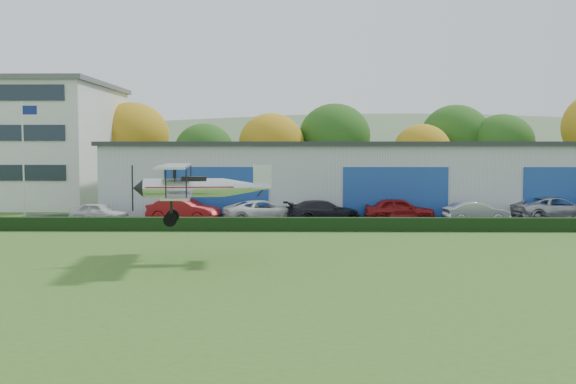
{
  "coord_description": "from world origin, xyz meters",
  "views": [
    {
      "loc": [
        -1.51,
        -23.6,
        4.89
      ],
      "look_at": [
        -2.01,
        9.74,
        2.72
      ],
      "focal_mm": 42.57,
      "sensor_mm": 36.0,
      "label": 1
    }
  ],
  "objects_px": {
    "car_5": "(476,212)",
    "hangar": "(384,177)",
    "flagpole": "(25,149)",
    "car_0": "(99,213)",
    "car_1": "(184,210)",
    "car_2": "(264,211)",
    "biplane": "(196,186)",
    "car_6": "(556,209)",
    "car_3": "(323,211)",
    "car_4": "(400,210)"
  },
  "relations": [
    {
      "from": "flagpole",
      "to": "car_5",
      "type": "xyz_separation_m",
      "value": [
        29.85,
        -1.69,
        -4.05
      ]
    },
    {
      "from": "car_6",
      "to": "biplane",
      "type": "distance_m",
      "value": 26.97
    },
    {
      "from": "car_1",
      "to": "car_4",
      "type": "bearing_deg",
      "value": -69.69
    },
    {
      "from": "car_3",
      "to": "flagpole",
      "type": "bearing_deg",
      "value": 66.8
    },
    {
      "from": "car_2",
      "to": "biplane",
      "type": "distance_m",
      "value": 15.23
    },
    {
      "from": "car_0",
      "to": "hangar",
      "type": "bearing_deg",
      "value": -48.91
    },
    {
      "from": "car_1",
      "to": "car_3",
      "type": "xyz_separation_m",
      "value": [
        9.05,
        0.08,
        -0.07
      ]
    },
    {
      "from": "car_2",
      "to": "car_3",
      "type": "height_order",
      "value": "car_2"
    },
    {
      "from": "hangar",
      "to": "car_2",
      "type": "distance_m",
      "value": 11.7
    },
    {
      "from": "flagpole",
      "to": "car_2",
      "type": "xyz_separation_m",
      "value": [
        16.14,
        -1.57,
        -4.01
      ]
    },
    {
      "from": "hangar",
      "to": "car_3",
      "type": "bearing_deg",
      "value": -122.97
    },
    {
      "from": "car_4",
      "to": "flagpole",
      "type": "bearing_deg",
      "value": 89.39
    },
    {
      "from": "car_4",
      "to": "car_1",
      "type": "bearing_deg",
      "value": 94.06
    },
    {
      "from": "hangar",
      "to": "flagpole",
      "type": "distance_m",
      "value": 25.68
    },
    {
      "from": "hangar",
      "to": "car_6",
      "type": "bearing_deg",
      "value": -30.74
    },
    {
      "from": "car_4",
      "to": "hangar",
      "type": "bearing_deg",
      "value": 3.06
    },
    {
      "from": "hangar",
      "to": "car_3",
      "type": "height_order",
      "value": "hangar"
    },
    {
      "from": "car_2",
      "to": "car_3",
      "type": "xyz_separation_m",
      "value": [
        3.86,
        0.02,
        -0.01
      ]
    },
    {
      "from": "car_1",
      "to": "car_2",
      "type": "relative_size",
      "value": 0.92
    },
    {
      "from": "flagpole",
      "to": "car_2",
      "type": "height_order",
      "value": "flagpole"
    },
    {
      "from": "car_2",
      "to": "car_6",
      "type": "relative_size",
      "value": 0.91
    },
    {
      "from": "biplane",
      "to": "car_6",
      "type": "bearing_deg",
      "value": 30.21
    },
    {
      "from": "car_5",
      "to": "hangar",
      "type": "bearing_deg",
      "value": 25.83
    },
    {
      "from": "car_1",
      "to": "car_6",
      "type": "bearing_deg",
      "value": -68.75
    },
    {
      "from": "car_2",
      "to": "biplane",
      "type": "relative_size",
      "value": 0.76
    },
    {
      "from": "biplane",
      "to": "car_4",
      "type": "bearing_deg",
      "value": 47.55
    },
    {
      "from": "car_2",
      "to": "car_3",
      "type": "relative_size",
      "value": 1.05
    },
    {
      "from": "hangar",
      "to": "car_5",
      "type": "xyz_separation_m",
      "value": [
        4.97,
        -7.66,
        -1.92
      ]
    },
    {
      "from": "car_1",
      "to": "car_5",
      "type": "height_order",
      "value": "car_1"
    },
    {
      "from": "flagpole",
      "to": "car_0",
      "type": "height_order",
      "value": "flagpole"
    },
    {
      "from": "hangar",
      "to": "car_4",
      "type": "bearing_deg",
      "value": -88.86
    },
    {
      "from": "hangar",
      "to": "car_0",
      "type": "bearing_deg",
      "value": -157.31
    },
    {
      "from": "car_0",
      "to": "car_6",
      "type": "bearing_deg",
      "value": -68.2
    },
    {
      "from": "car_4",
      "to": "car_5",
      "type": "bearing_deg",
      "value": -94.9
    },
    {
      "from": "hangar",
      "to": "biplane",
      "type": "bearing_deg",
      "value": -115.94
    },
    {
      "from": "car_2",
      "to": "biplane",
      "type": "bearing_deg",
      "value": 152.47
    },
    {
      "from": "car_1",
      "to": "car_4",
      "type": "relative_size",
      "value": 1.04
    },
    {
      "from": "car_2",
      "to": "biplane",
      "type": "height_order",
      "value": "biplane"
    },
    {
      "from": "car_6",
      "to": "car_5",
      "type": "bearing_deg",
      "value": 92.07
    },
    {
      "from": "hangar",
      "to": "flagpole",
      "type": "relative_size",
      "value": 5.08
    },
    {
      "from": "flagpole",
      "to": "car_0",
      "type": "xyz_separation_m",
      "value": [
        5.58,
        -2.09,
        -4.07
      ]
    },
    {
      "from": "car_2",
      "to": "flagpole",
      "type": "bearing_deg",
      "value": 65.2
    },
    {
      "from": "biplane",
      "to": "car_5",
      "type": "bearing_deg",
      "value": 36.23
    },
    {
      "from": "car_0",
      "to": "car_2",
      "type": "distance_m",
      "value": 10.57
    },
    {
      "from": "car_4",
      "to": "car_5",
      "type": "height_order",
      "value": "car_4"
    },
    {
      "from": "car_4",
      "to": "car_5",
      "type": "distance_m",
      "value": 4.86
    },
    {
      "from": "flagpole",
      "to": "hangar",
      "type": "bearing_deg",
      "value": 13.51
    },
    {
      "from": "hangar",
      "to": "car_2",
      "type": "height_order",
      "value": "hangar"
    },
    {
      "from": "car_1",
      "to": "car_4",
      "type": "distance_m",
      "value": 14.09
    },
    {
      "from": "car_6",
      "to": "biplane",
      "type": "xyz_separation_m",
      "value": [
        -21.49,
        -16.12,
        2.41
      ]
    }
  ]
}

